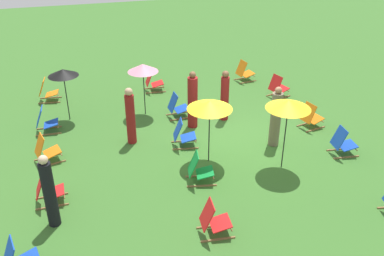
{
  "coord_description": "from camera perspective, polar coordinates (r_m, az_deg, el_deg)",
  "views": [
    {
      "loc": [
        -10.66,
        4.18,
        6.46
      ],
      "look_at": [
        0.0,
        1.2,
        0.5
      ],
      "focal_mm": 40.34,
      "sensor_mm": 36.0,
      "label": 1
    }
  ],
  "objects": [
    {
      "name": "deckchair_5",
      "position": [
        10.8,
        -18.56,
        -7.75
      ],
      "size": [
        0.5,
        0.77,
        0.83
      ],
      "rotation": [
        0.0,
        0.0,
        0.02
      ],
      "color": "olive",
      "rests_on": "ground"
    },
    {
      "name": "deckchair_4",
      "position": [
        13.98,
        -18.82,
        0.85
      ],
      "size": [
        0.5,
        0.77,
        0.83
      ],
      "rotation": [
        0.0,
        0.0,
        -0.03
      ],
      "color": "olive",
      "rests_on": "ground"
    },
    {
      "name": "person_0",
      "position": [
        13.35,
        0.08,
        3.56
      ],
      "size": [
        0.37,
        0.37,
        1.85
      ],
      "rotation": [
        0.0,
        0.0,
        6.09
      ],
      "color": "maroon",
      "rests_on": "ground"
    },
    {
      "name": "deckchair_0",
      "position": [
        14.17,
        -1.97,
        2.82
      ],
      "size": [
        0.52,
        0.79,
        0.83
      ],
      "rotation": [
        0.0,
        0.0,
        0.06
      ],
      "color": "olive",
      "rests_on": "ground"
    },
    {
      "name": "person_2",
      "position": [
        12.58,
        -8.14,
        1.5
      ],
      "size": [
        0.38,
        0.38,
        1.74
      ],
      "rotation": [
        0.0,
        0.0,
        0.58
      ],
      "color": "maroon",
      "rests_on": "ground"
    },
    {
      "name": "deckchair_12",
      "position": [
        10.95,
        0.92,
        -5.5
      ],
      "size": [
        0.61,
        0.83,
        0.83
      ],
      "rotation": [
        0.0,
        0.0,
        -0.18
      ],
      "color": "olive",
      "rests_on": "ground"
    },
    {
      "name": "deckchair_14",
      "position": [
        12.5,
        -1.21,
        -0.87
      ],
      "size": [
        0.58,
        0.82,
        0.83
      ],
      "rotation": [
        0.0,
        0.0,
        -0.15
      ],
      "color": "olive",
      "rests_on": "ground"
    },
    {
      "name": "person_1",
      "position": [
        12.56,
        11.0,
        1.29
      ],
      "size": [
        0.43,
        0.43,
        1.83
      ],
      "rotation": [
        0.0,
        0.0,
        5.5
      ],
      "color": "#72664C",
      "rests_on": "ground"
    },
    {
      "name": "person_4",
      "position": [
        9.83,
        -18.35,
        -8.1
      ],
      "size": [
        0.34,
        0.34,
        1.79
      ],
      "rotation": [
        0.0,
        0.0,
        1.28
      ],
      "color": "black",
      "rests_on": "ground"
    },
    {
      "name": "deckchair_9",
      "position": [
        16.16,
        -18.61,
        4.62
      ],
      "size": [
        0.56,
        0.81,
        0.83
      ],
      "rotation": [
        0.0,
        0.0,
        -0.12
      ],
      "color": "olive",
      "rests_on": "ground"
    },
    {
      "name": "umbrella_3",
      "position": [
        11.19,
        2.36,
        3.05
      ],
      "size": [
        1.2,
        1.2,
        1.81
      ],
      "color": "black",
      "rests_on": "ground"
    },
    {
      "name": "deckchair_10",
      "position": [
        16.22,
        -5.15,
        6.13
      ],
      "size": [
        0.52,
        0.78,
        0.83
      ],
      "rotation": [
        0.0,
        0.0,
        -0.05
      ],
      "color": "olive",
      "rests_on": "ground"
    },
    {
      "name": "deckchair_2",
      "position": [
        17.21,
        6.93,
        7.36
      ],
      "size": [
        0.59,
        0.83,
        0.83
      ],
      "rotation": [
        0.0,
        0.0,
        0.17
      ],
      "color": "olive",
      "rests_on": "ground"
    },
    {
      "name": "umbrella_1",
      "position": [
        14.09,
        -16.7,
        7.01
      ],
      "size": [
        0.95,
        0.95,
        1.74
      ],
      "color": "black",
      "rests_on": "ground"
    },
    {
      "name": "person_3",
      "position": [
        13.88,
        4.34,
        4.2
      ],
      "size": [
        0.3,
        0.3,
        1.68
      ],
      "rotation": [
        0.0,
        0.0,
        6.17
      ],
      "color": "maroon",
      "rests_on": "ground"
    },
    {
      "name": "umbrella_0",
      "position": [
        11.1,
        12.64,
        3.06
      ],
      "size": [
        1.15,
        1.15,
        1.98
      ],
      "color": "black",
      "rests_on": "ground"
    },
    {
      "name": "deckchair_8",
      "position": [
        9.41,
        2.87,
        -12.09
      ],
      "size": [
        0.54,
        0.8,
        0.83
      ],
      "rotation": [
        0.0,
        0.0,
        -0.08
      ],
      "color": "olive",
      "rests_on": "ground"
    },
    {
      "name": "deckchair_6",
      "position": [
        12.81,
        19.31,
        -1.85
      ],
      "size": [
        0.55,
        0.8,
        0.83
      ],
      "rotation": [
        0.0,
        0.0,
        -0.09
      ],
      "color": "olive",
      "rests_on": "ground"
    },
    {
      "name": "ground_plane",
      "position": [
        13.15,
        5.04,
        -1.25
      ],
      "size": [
        40.0,
        40.0,
        0.0
      ],
      "primitive_type": "plane",
      "color": "#386B28"
    },
    {
      "name": "deckchair_11",
      "position": [
        15.97,
        11.3,
        5.31
      ],
      "size": [
        0.67,
        0.86,
        0.83
      ],
      "rotation": [
        0.0,
        0.0,
        0.29
      ],
      "color": "olive",
      "rests_on": "ground"
    },
    {
      "name": "deckchair_7",
      "position": [
        14.0,
        15.44,
        1.42
      ],
      "size": [
        0.63,
        0.85,
        0.83
      ],
      "rotation": [
        0.0,
        0.0,
        0.22
      ],
      "color": "olive",
      "rests_on": "ground"
    },
    {
      "name": "umbrella_2",
      "position": [
        13.98,
        -6.51,
        7.89
      ],
      "size": [
        0.99,
        0.99,
        1.76
      ],
      "color": "black",
      "rests_on": "ground"
    },
    {
      "name": "deckchair_1",
      "position": [
        12.4,
        -18.74,
        -2.8
      ],
      "size": [
        0.66,
        0.86,
        0.83
      ],
      "rotation": [
        0.0,
        0.0,
        0.26
      ],
      "color": "olive",
      "rests_on": "ground"
    }
  ]
}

